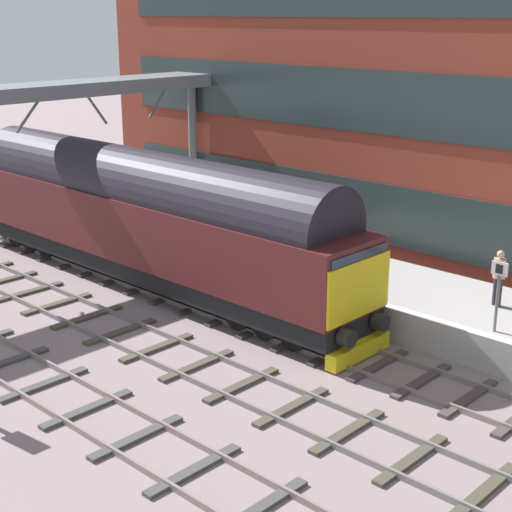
% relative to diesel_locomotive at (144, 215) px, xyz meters
% --- Properties ---
extents(ground_plane, '(140.00, 140.00, 0.00)m').
position_rel_diesel_locomotive_xyz_m(ground_plane, '(-0.00, -7.03, -2.48)').
color(ground_plane, gray).
rests_on(ground_plane, ground).
extents(track_main, '(2.50, 60.00, 0.15)m').
position_rel_diesel_locomotive_xyz_m(track_main, '(-0.00, -7.03, -2.43)').
color(track_main, gray).
rests_on(track_main, ground).
extents(track_adjacent_west, '(2.50, 60.00, 0.15)m').
position_rel_diesel_locomotive_xyz_m(track_adjacent_west, '(-3.32, -7.03, -2.43)').
color(track_adjacent_west, slate).
rests_on(track_adjacent_west, ground).
extents(track_adjacent_far_west, '(2.50, 60.00, 0.15)m').
position_rel_diesel_locomotive_xyz_m(track_adjacent_far_west, '(-6.73, -7.03, -2.42)').
color(track_adjacent_far_west, gray).
rests_on(track_adjacent_far_west, ground).
extents(station_platform, '(4.00, 44.00, 1.01)m').
position_rel_diesel_locomotive_xyz_m(station_platform, '(3.60, -7.03, -1.98)').
color(station_platform, '#A9A6A3').
rests_on(station_platform, ground).
extents(diesel_locomotive, '(2.74, 18.35, 4.68)m').
position_rel_diesel_locomotive_xyz_m(diesel_locomotive, '(0.00, 0.00, 0.00)').
color(diesel_locomotive, black).
rests_on(diesel_locomotive, ground).
extents(platform_number_sign, '(0.10, 0.44, 1.91)m').
position_rel_diesel_locomotive_xyz_m(platform_number_sign, '(2.12, -11.83, -0.20)').
color(platform_number_sign, slate).
rests_on(platform_number_sign, station_platform).
extents(waiting_passenger, '(0.45, 0.47, 1.64)m').
position_rel_diesel_locomotive_xyz_m(waiting_passenger, '(3.90, -10.97, -0.49)').
color(waiting_passenger, '#322B39').
rests_on(waiting_passenger, station_platform).
extents(overhead_footbridge, '(16.03, 2.00, 6.57)m').
position_rel_diesel_locomotive_xyz_m(overhead_footbridge, '(-1.32, 4.72, 3.54)').
color(overhead_footbridge, slate).
rests_on(overhead_footbridge, ground).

